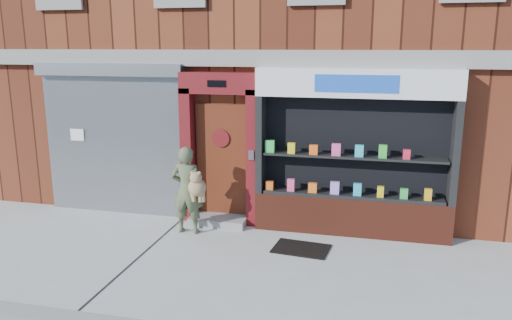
% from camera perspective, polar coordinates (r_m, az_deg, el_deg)
% --- Properties ---
extents(ground, '(80.00, 80.00, 0.00)m').
position_cam_1_polar(ground, '(8.06, -2.83, -11.85)').
color(ground, '#9E9E99').
rests_on(ground, ground).
extents(building, '(12.00, 8.16, 8.00)m').
position_cam_1_polar(building, '(13.18, 4.55, 15.65)').
color(building, '#4E1E11').
rests_on(building, ground).
extents(shutter_bay, '(3.10, 0.30, 3.04)m').
position_cam_1_polar(shutter_bay, '(10.41, -15.96, 3.30)').
color(shutter_bay, gray).
rests_on(shutter_bay, ground).
extents(red_door_bay, '(1.52, 0.58, 2.90)m').
position_cam_1_polar(red_door_bay, '(9.51, -4.13, 1.28)').
color(red_door_bay, '#570F12').
rests_on(red_door_bay, ground).
extents(pharmacy_bay, '(3.50, 0.41, 3.00)m').
position_cam_1_polar(pharmacy_bay, '(9.05, 11.02, -0.07)').
color(pharmacy_bay, maroon).
rests_on(pharmacy_bay, ground).
extents(woman, '(0.69, 0.44, 1.62)m').
position_cam_1_polar(woman, '(9.15, -7.76, -3.37)').
color(woman, '#4E593A').
rests_on(woman, ground).
extents(doormat, '(0.99, 0.74, 0.02)m').
position_cam_1_polar(doormat, '(8.63, 5.18, -10.05)').
color(doormat, black).
rests_on(doormat, ground).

